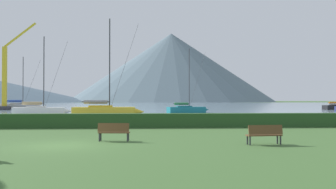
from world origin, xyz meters
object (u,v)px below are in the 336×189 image
park_bench_under_tree (114,131)px  park_bench_near_path (265,134)px  sailboat_slip_2 (40,110)px  sailboat_slip_3 (187,109)px  dock_crane (6,81)px  sailboat_slip_4 (105,111)px  sailboat_slip_6 (20,106)px

park_bench_under_tree → park_bench_near_path: bearing=-9.4°
sailboat_slip_2 → sailboat_slip_3: 22.92m
sailboat_slip_2 → park_bench_under_tree: (13.05, -33.13, -0.14)m
dock_crane → sailboat_slip_4: bearing=-52.9°
park_bench_near_path → dock_crane: dock_crane is taller
sailboat_slip_3 → park_bench_under_tree: bearing=-115.4°
park_bench_under_tree → dock_crane: (-27.58, 59.71, 5.51)m
sailboat_slip_2 → sailboat_slip_6: bearing=102.7°
sailboat_slip_3 → sailboat_slip_6: (-34.27, 22.36, 0.13)m
sailboat_slip_2 → sailboat_slip_6: size_ratio=0.95×
sailboat_slip_2 → dock_crane: dock_crane is taller
sailboat_slip_6 → dock_crane: bearing=-128.2°
sailboat_slip_2 → park_bench_near_path: bearing=-69.9°
sailboat_slip_4 → sailboat_slip_6: sailboat_slip_4 is taller
sailboat_slip_2 → park_bench_under_tree: sailboat_slip_2 is taller
sailboat_slip_3 → sailboat_slip_6: size_ratio=0.92×
park_bench_near_path → sailboat_slip_3: bearing=82.3°
park_bench_near_path → sailboat_slip_2: bearing=114.0°
sailboat_slip_6 → dock_crane: size_ratio=0.63×
sailboat_slip_6 → sailboat_slip_4: bearing=-71.4°
sailboat_slip_6 → park_bench_under_tree: size_ratio=7.00×
park_bench_under_tree → sailboat_slip_2: bearing=116.6°
sailboat_slip_3 → park_bench_under_tree: 41.98m
park_bench_near_path → park_bench_under_tree: 7.59m
sailboat_slip_2 → sailboat_slip_6: (-12.79, 30.36, 0.07)m
sailboat_slip_3 → sailboat_slip_4: (-11.88, -13.36, 0.15)m
sailboat_slip_2 → sailboat_slip_3: (21.48, 8.00, -0.06)m
sailboat_slip_3 → park_bench_near_path: (-1.08, -43.04, -0.08)m
sailboat_slip_2 → dock_crane: size_ratio=0.60×
sailboat_slip_2 → sailboat_slip_3: sailboat_slip_2 is taller
sailboat_slip_3 → park_bench_under_tree: size_ratio=6.42×
sailboat_slip_6 → park_bench_near_path: 73.34m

